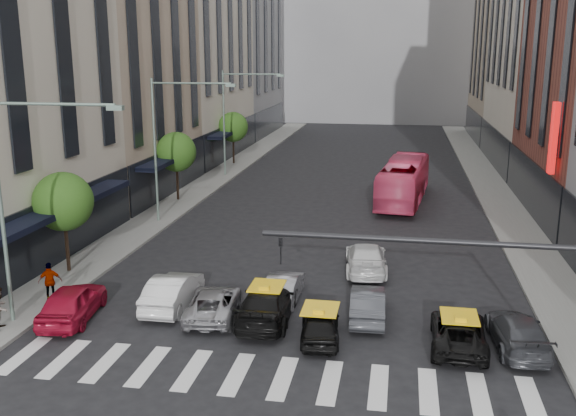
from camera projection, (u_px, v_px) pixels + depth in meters
The scene contains 28 objects.
ground at pixel (256, 399), 20.31m from camera, with size 160.00×160.00×0.00m, color black.
sidewalk_left at pixel (199, 189), 50.93m from camera, with size 3.00×96.00×0.15m, color slate.
sidewalk_right at pixel (500, 201), 47.02m from camera, with size 3.00×96.00×0.15m, color slate.
building_left_b at pixel (113, 34), 47.12m from camera, with size 8.00×16.00×24.00m, color tan.
building_left_d at pixel (238, 17), 81.79m from camera, with size 8.00×18.00×30.00m, color gray.
building_right_d at pixel (515, 23), 76.25m from camera, with size 8.00×18.00×28.00m, color tan.
building_far at pixel (379, 2), 97.31m from camera, with size 30.00×10.00×36.00m, color gray.
tree_near at pixel (63, 202), 31.01m from camera, with size 2.88×2.88×4.95m.
tree_mid at pixel (176, 152), 46.31m from camera, with size 2.88×2.88×4.95m.
tree_far at pixel (233, 127), 61.61m from camera, with size 2.88×2.88×4.95m.
streetlamp_near at pixel (21, 181), 24.43m from camera, with size 5.38×0.25×9.00m.
streetlamp_mid at pixel (169, 131), 39.73m from camera, with size 5.38×0.25×9.00m.
streetlamp_far at pixel (234, 109), 55.04m from camera, with size 5.38×0.25×9.00m.
traffic_signal at pixel (529, 294), 16.98m from camera, with size 10.10×0.20×6.00m.
liberty_sign at pixel (554, 138), 35.86m from camera, with size 0.30×0.70×4.00m.
car_red at pixel (72, 302), 26.22m from camera, with size 1.78×4.41×1.50m, color maroon.
car_white_front at pixel (173, 291), 27.50m from camera, with size 1.54×4.43×1.46m, color silver.
car_silver at pixel (213, 303), 26.51m from camera, with size 1.98×4.30×1.20m, color #99989D.
taxi_left at pixel (267, 303), 26.11m from camera, with size 2.06×5.07×1.47m, color black.
taxi_center at pixel (320, 324), 24.39m from camera, with size 1.46×3.62×1.23m, color black.
car_grey_mid at pixel (368, 304), 26.31m from camera, with size 1.39×3.98×1.31m, color #3C3D43.
taxi_right at pixel (458, 332), 23.79m from camera, with size 1.99×4.31×1.20m, color black.
car_grey_curb at pixel (518, 332), 23.68m from camera, with size 1.81×4.44×1.29m, color #37393E.
car_row2_left at pixel (284, 287), 28.25m from camera, with size 1.33×3.81×1.26m, color gray.
car_row2_right at pixel (366, 258), 31.99m from camera, with size 1.99×4.89×1.42m, color white.
bus at pixel (404, 181), 46.50m from camera, with size 2.64×11.26×3.14m, color #E5436F.
pedestrian_near at pixel (0, 308), 24.97m from camera, with size 0.84×0.65×1.73m, color gray.
pedestrian_far at pixel (50, 281), 27.87m from camera, with size 0.99×0.41×1.69m, color gray.
Camera 1 is at (4.20, -17.82, 10.73)m, focal length 40.00 mm.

